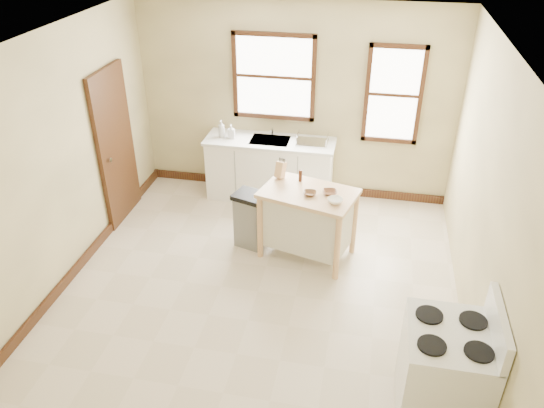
{
  "coord_description": "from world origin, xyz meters",
  "views": [
    {
      "loc": [
        1.08,
        -4.61,
        3.97
      ],
      "look_at": [
        0.09,
        0.4,
        0.95
      ],
      "focal_mm": 35.0,
      "sensor_mm": 36.0,
      "label": 1
    }
  ],
  "objects_px": {
    "bowl_a": "(310,193)",
    "pepper_grinder": "(300,176)",
    "kitchen_island": "(307,224)",
    "knife_block": "(280,170)",
    "dish_rack": "(312,139)",
    "bowl_c": "(335,201)",
    "soap_bottle_b": "(231,131)",
    "soap_bottle_a": "(221,129)",
    "bowl_b": "(330,192)",
    "trash_bin": "(250,219)",
    "gas_stove": "(446,363)"
  },
  "relations": [
    {
      "from": "kitchen_island",
      "to": "knife_block",
      "type": "xyz_separation_m",
      "value": [
        -0.4,
        0.29,
        0.55
      ]
    },
    {
      "from": "pepper_grinder",
      "to": "soap_bottle_a",
      "type": "bearing_deg",
      "value": 140.28
    },
    {
      "from": "dish_rack",
      "to": "gas_stove",
      "type": "xyz_separation_m",
      "value": [
        1.59,
        -3.52,
        -0.37
      ]
    },
    {
      "from": "knife_block",
      "to": "pepper_grinder",
      "type": "height_order",
      "value": "knife_block"
    },
    {
      "from": "knife_block",
      "to": "soap_bottle_a",
      "type": "bearing_deg",
      "value": 158.72
    },
    {
      "from": "bowl_b",
      "to": "bowl_c",
      "type": "bearing_deg",
      "value": -66.83
    },
    {
      "from": "dish_rack",
      "to": "trash_bin",
      "type": "xyz_separation_m",
      "value": [
        -0.6,
        -1.3,
        -0.6
      ]
    },
    {
      "from": "kitchen_island",
      "to": "gas_stove",
      "type": "xyz_separation_m",
      "value": [
        1.45,
        -2.14,
        0.15
      ]
    },
    {
      "from": "bowl_c",
      "to": "gas_stove",
      "type": "xyz_separation_m",
      "value": [
        1.12,
        -1.94,
        -0.32
      ]
    },
    {
      "from": "soap_bottle_b",
      "to": "kitchen_island",
      "type": "height_order",
      "value": "soap_bottle_b"
    },
    {
      "from": "knife_block",
      "to": "kitchen_island",
      "type": "bearing_deg",
      "value": -13.16
    },
    {
      "from": "soap_bottle_b",
      "to": "knife_block",
      "type": "relative_size",
      "value": 1.0
    },
    {
      "from": "knife_block",
      "to": "pepper_grinder",
      "type": "bearing_deg",
      "value": 13.14
    },
    {
      "from": "soap_bottle_a",
      "to": "bowl_a",
      "type": "bearing_deg",
      "value": -40.22
    },
    {
      "from": "soap_bottle_a",
      "to": "dish_rack",
      "type": "relative_size",
      "value": 0.58
    },
    {
      "from": "dish_rack",
      "to": "gas_stove",
      "type": "bearing_deg",
      "value": -88.8
    },
    {
      "from": "kitchen_island",
      "to": "gas_stove",
      "type": "relative_size",
      "value": 0.91
    },
    {
      "from": "kitchen_island",
      "to": "knife_block",
      "type": "bearing_deg",
      "value": 158.63
    },
    {
      "from": "bowl_b",
      "to": "kitchen_island",
      "type": "bearing_deg",
      "value": 178.71
    },
    {
      "from": "bowl_b",
      "to": "bowl_a",
      "type": "bearing_deg",
      "value": -163.57
    },
    {
      "from": "bowl_a",
      "to": "gas_stove",
      "type": "height_order",
      "value": "gas_stove"
    },
    {
      "from": "dish_rack",
      "to": "bowl_c",
      "type": "xyz_separation_m",
      "value": [
        0.47,
        -1.58,
        -0.04
      ]
    },
    {
      "from": "dish_rack",
      "to": "kitchen_island",
      "type": "xyz_separation_m",
      "value": [
        0.14,
        -1.38,
        -0.52
      ]
    },
    {
      "from": "bowl_b",
      "to": "trash_bin",
      "type": "height_order",
      "value": "bowl_b"
    },
    {
      "from": "soap_bottle_a",
      "to": "kitchen_island",
      "type": "height_order",
      "value": "soap_bottle_a"
    },
    {
      "from": "bowl_b",
      "to": "bowl_c",
      "type": "height_order",
      "value": "bowl_c"
    },
    {
      "from": "soap_bottle_b",
      "to": "gas_stove",
      "type": "bearing_deg",
      "value": -57.42
    },
    {
      "from": "dish_rack",
      "to": "bowl_a",
      "type": "distance_m",
      "value": 1.47
    },
    {
      "from": "soap_bottle_a",
      "to": "knife_block",
      "type": "relative_size",
      "value": 1.27
    },
    {
      "from": "bowl_c",
      "to": "gas_stove",
      "type": "distance_m",
      "value": 2.26
    },
    {
      "from": "pepper_grinder",
      "to": "trash_bin",
      "type": "xyz_separation_m",
      "value": [
        -0.6,
        -0.17,
        -0.61
      ]
    },
    {
      "from": "gas_stove",
      "to": "dish_rack",
      "type": "bearing_deg",
      "value": 114.29
    },
    {
      "from": "dish_rack",
      "to": "bowl_c",
      "type": "bearing_deg",
      "value": -96.5
    },
    {
      "from": "bowl_c",
      "to": "gas_stove",
      "type": "relative_size",
      "value": 0.14
    },
    {
      "from": "soap_bottle_b",
      "to": "knife_block",
      "type": "distance_m",
      "value": 1.38
    },
    {
      "from": "kitchen_island",
      "to": "gas_stove",
      "type": "distance_m",
      "value": 2.58
    },
    {
      "from": "dish_rack",
      "to": "bowl_b",
      "type": "distance_m",
      "value": 1.44
    },
    {
      "from": "knife_block",
      "to": "bowl_b",
      "type": "height_order",
      "value": "knife_block"
    },
    {
      "from": "bowl_c",
      "to": "soap_bottle_b",
      "type": "bearing_deg",
      "value": 136.9
    },
    {
      "from": "kitchen_island",
      "to": "soap_bottle_b",
      "type": "bearing_deg",
      "value": 149.56
    },
    {
      "from": "soap_bottle_a",
      "to": "bowl_c",
      "type": "relative_size",
      "value": 1.47
    },
    {
      "from": "pepper_grinder",
      "to": "trash_bin",
      "type": "bearing_deg",
      "value": -164.51
    },
    {
      "from": "dish_rack",
      "to": "pepper_grinder",
      "type": "height_order",
      "value": "pepper_grinder"
    },
    {
      "from": "trash_bin",
      "to": "kitchen_island",
      "type": "bearing_deg",
      "value": 10.88
    },
    {
      "from": "bowl_a",
      "to": "pepper_grinder",
      "type": "bearing_deg",
      "value": 116.93
    },
    {
      "from": "pepper_grinder",
      "to": "trash_bin",
      "type": "relative_size",
      "value": 0.2
    },
    {
      "from": "soap_bottle_b",
      "to": "trash_bin",
      "type": "height_order",
      "value": "soap_bottle_b"
    },
    {
      "from": "kitchen_island",
      "to": "pepper_grinder",
      "type": "distance_m",
      "value": 0.6
    },
    {
      "from": "kitchen_island",
      "to": "bowl_b",
      "type": "xyz_separation_m",
      "value": [
        0.25,
        -0.01,
        0.47
      ]
    },
    {
      "from": "soap_bottle_b",
      "to": "bowl_a",
      "type": "bearing_deg",
      "value": -52.5
    }
  ]
}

